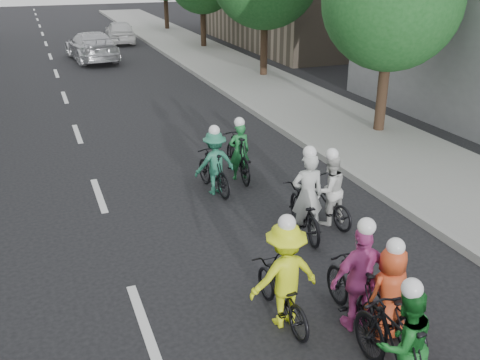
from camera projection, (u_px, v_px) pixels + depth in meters
ground at (143, 322)px, 8.14m from camera, size 120.00×120.00×0.00m
sidewalk_right at (305, 107)px, 19.38m from camera, size 4.00×80.00×0.15m
curb_right at (255, 112)px, 18.72m from camera, size 0.18×80.00×0.18m
tree_r_0 at (392, 1)px, 15.22m from camera, size 4.00×4.00×5.97m
cyclist_0 at (305, 206)px, 10.51m from camera, size 0.91×1.87×1.88m
cyclist_1 at (400, 348)px, 6.62m from camera, size 0.76×1.89×1.70m
cyclist_2 at (283, 283)px, 7.92m from camera, size 1.09×1.68×1.82m
cyclist_3 at (358, 287)px, 7.84m from camera, size 0.99×1.74×1.82m
cyclist_4 at (386, 299)px, 7.73m from camera, size 0.73×1.86×1.60m
cyclist_5 at (238, 155)px, 13.22m from camera, size 0.64×1.91×1.59m
cyclist_6 at (328, 196)px, 11.00m from camera, size 0.79×1.72×1.65m
cyclist_7 at (214, 167)px, 12.39m from camera, size 1.03×1.71×1.65m
follow_car_lead at (91, 46)px, 28.21m from camera, size 2.61×5.36×1.50m
follow_car_trail at (120, 32)px, 33.93m from camera, size 1.95×4.26×1.41m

